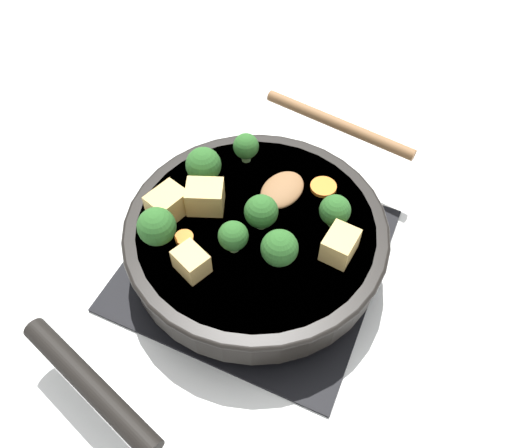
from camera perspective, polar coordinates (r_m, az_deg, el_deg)
name	(u,v)px	position (r m, az deg, el deg)	size (l,w,h in m)	color
ground_plane	(256,259)	(0.66, 0.00, -3.97)	(2.40, 2.40, 0.00)	silver
front_burner_grate	(256,253)	(0.65, 0.00, -3.38)	(0.31, 0.31, 0.03)	black
skillet_pan	(254,236)	(0.61, -0.18, -1.36)	(0.44, 0.33, 0.05)	black
wooden_spoon	(315,151)	(0.68, 6.76, 8.28)	(0.21, 0.23, 0.02)	brown
tofu_cube_center_large	(168,204)	(0.61, -10.07, 2.25)	(0.04, 0.03, 0.03)	tan
tofu_cube_near_handle	(191,262)	(0.55, -7.41, -4.30)	(0.04, 0.03, 0.03)	tan
tofu_cube_east_chunk	(204,199)	(0.60, -5.99, 2.86)	(0.04, 0.04, 0.04)	tan
tofu_cube_west_chunk	(339,247)	(0.57, 9.49, -2.58)	(0.04, 0.03, 0.03)	tan
broccoli_floret_near_spoon	(280,248)	(0.55, 2.70, -2.79)	(0.04, 0.04, 0.05)	#709956
broccoli_floret_center_top	(204,165)	(0.63, -6.02, 6.70)	(0.04, 0.04, 0.05)	#709956
broccoli_floret_east_rim	(246,147)	(0.65, -1.16, 8.83)	(0.03, 0.03, 0.04)	#709956
broccoli_floret_west_rim	(335,211)	(0.59, 9.01, 1.53)	(0.04, 0.04, 0.04)	#709956
broccoli_floret_north_edge	(262,210)	(0.58, 0.70, 1.59)	(0.04, 0.04, 0.05)	#709956
broccoli_floret_south_cluster	(233,236)	(0.56, -2.62, -1.41)	(0.03, 0.03, 0.04)	#709956
broccoli_floret_mid_floret	(157,227)	(0.57, -11.28, -0.31)	(0.04, 0.04, 0.05)	#709956
carrot_slice_orange_thin	(323,187)	(0.64, 7.71, 4.22)	(0.03, 0.03, 0.01)	orange
carrot_slice_near_center	(184,238)	(0.59, -8.21, -1.56)	(0.02, 0.02, 0.01)	orange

